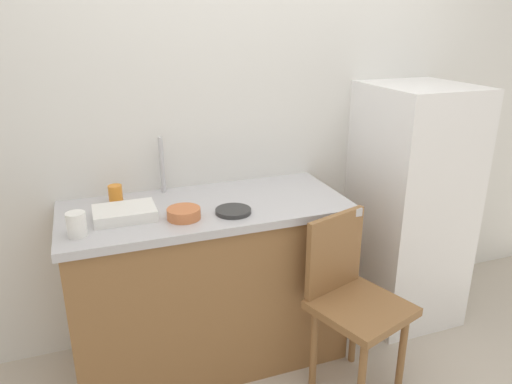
% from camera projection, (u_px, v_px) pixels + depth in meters
% --- Properties ---
extents(back_wall, '(4.80, 0.10, 2.50)m').
position_uv_depth(back_wall, '(244.00, 115.00, 2.68)').
color(back_wall, silver).
rests_on(back_wall, ground_plane).
extents(cabinet_base, '(1.37, 0.60, 0.85)m').
position_uv_depth(cabinet_base, '(209.00, 286.00, 2.55)').
color(cabinet_base, olive).
rests_on(cabinet_base, ground_plane).
extents(countertop, '(1.41, 0.64, 0.04)m').
position_uv_depth(countertop, '(205.00, 208.00, 2.39)').
color(countertop, '#B7B7BC').
rests_on(countertop, cabinet_base).
extents(faucet, '(0.02, 0.02, 0.30)m').
position_uv_depth(faucet, '(162.00, 165.00, 2.50)').
color(faucet, '#B7B7BC').
rests_on(faucet, countertop).
extents(refrigerator, '(0.54, 0.59, 1.42)m').
position_uv_depth(refrigerator, '(409.00, 206.00, 2.86)').
color(refrigerator, white).
rests_on(refrigerator, ground_plane).
extents(chair, '(0.51, 0.51, 0.89)m').
position_uv_depth(chair, '(352.00, 297.00, 2.30)').
color(chair, olive).
rests_on(chair, ground_plane).
extents(dish_tray, '(0.28, 0.20, 0.05)m').
position_uv_depth(dish_tray, '(125.00, 213.00, 2.21)').
color(dish_tray, white).
rests_on(dish_tray, countertop).
extents(terracotta_bowl, '(0.15, 0.15, 0.05)m').
position_uv_depth(terracotta_bowl, '(184.00, 213.00, 2.21)').
color(terracotta_bowl, '#C67042').
rests_on(terracotta_bowl, countertop).
extents(hotplate, '(0.17, 0.17, 0.02)m').
position_uv_depth(hotplate, '(233.00, 211.00, 2.28)').
color(hotplate, '#2D2D2D').
rests_on(hotplate, countertop).
extents(cup_orange, '(0.07, 0.07, 0.09)m').
position_uv_depth(cup_orange, '(116.00, 194.00, 2.39)').
color(cup_orange, orange).
rests_on(cup_orange, countertop).
extents(cup_white, '(0.08, 0.08, 0.11)m').
position_uv_depth(cup_white, '(76.00, 224.00, 2.02)').
color(cup_white, white).
rests_on(cup_white, countertop).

